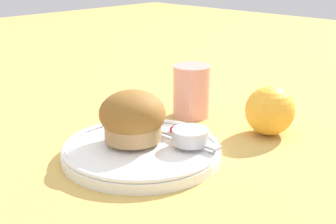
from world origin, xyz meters
name	(u,v)px	position (x,y,z in m)	size (l,w,h in m)	color
ground_plane	(144,151)	(0.00, 0.00, 0.00)	(3.00, 3.00, 0.00)	tan
plate	(142,151)	(0.01, -0.02, 0.01)	(0.22, 0.22, 0.02)	white
muffin	(132,117)	(-0.01, -0.01, 0.05)	(0.09, 0.09, 0.07)	tan
cream_ramekin	(190,135)	(0.06, 0.03, 0.03)	(0.05, 0.05, 0.02)	silver
berry_pair	(177,131)	(0.02, 0.04, 0.03)	(0.02, 0.01, 0.01)	#B7192D
butter_knife	(170,133)	(0.01, 0.04, 0.02)	(0.18, 0.02, 0.00)	#B7B7BC
orange_fruit	(270,111)	(0.09, 0.18, 0.04)	(0.08, 0.08, 0.08)	#F4A82D
juice_glass	(191,91)	(-0.05, 0.16, 0.04)	(0.06, 0.06, 0.09)	#E5998C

